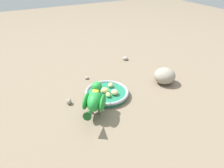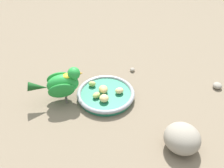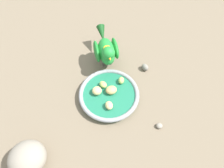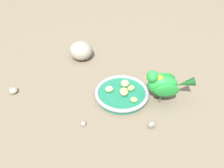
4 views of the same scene
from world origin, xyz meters
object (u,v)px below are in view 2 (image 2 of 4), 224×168
object	(u,v)px
apple_piece_0	(104,98)
apple_piece_2	(97,96)
pebble_0	(75,74)
pebble_1	(132,70)
apple_piece_4	(119,91)
parrot	(62,83)
feeding_bowl	(105,95)
apple_piece_3	(91,84)
apple_piece_1	(103,89)
pebble_2	(217,86)
rock_large	(182,138)

from	to	relation	value
apple_piece_0	apple_piece_2	bearing A→B (deg)	-86.73
apple_piece_2	pebble_0	world-z (taller)	apple_piece_2
apple_piece_2	pebble_1	xyz separation A→B (m)	(-0.21, -0.01, -0.02)
apple_piece_0	apple_piece_4	xyz separation A→B (m)	(-0.06, 0.01, -0.00)
parrot	pebble_0	bearing A→B (deg)	66.28
apple_piece_2	apple_piece_4	world-z (taller)	apple_piece_4
feeding_bowl	apple_piece_0	world-z (taller)	apple_piece_0
apple_piece_3	apple_piece_4	xyz separation A→B (m)	(-0.03, 0.09, 0.00)
apple_piece_2	apple_piece_4	xyz separation A→B (m)	(-0.06, 0.04, 0.00)
apple_piece_0	feeding_bowl	bearing A→B (deg)	-146.20
apple_piece_1	pebble_1	bearing A→B (deg)	-176.92
apple_piece_0	apple_piece_4	size ratio (longest dim) A/B	1.08
apple_piece_0	pebble_2	world-z (taller)	apple_piece_0
apple_piece_4	rock_large	xyz separation A→B (m)	(0.06, 0.26, 0.01)
apple_piece_1	apple_piece_2	bearing A→B (deg)	8.70
apple_piece_0	parrot	xyz separation A→B (m)	(0.06, -0.12, 0.04)
apple_piece_4	rock_large	bearing A→B (deg)	77.37
apple_piece_4	pebble_2	xyz separation A→B (m)	(-0.25, 0.23, -0.02)
pebble_1	apple_piece_3	bearing A→B (deg)	-12.15
apple_piece_1	pebble_0	xyz separation A→B (m)	(-0.02, -0.15, -0.02)
pebble_0	apple_piece_0	bearing A→B (deg)	73.88
apple_piece_4	apple_piece_0	bearing A→B (deg)	-12.23
apple_piece_0	apple_piece_2	world-z (taller)	apple_piece_0
parrot	pebble_1	world-z (taller)	parrot
rock_large	pebble_1	xyz separation A→B (m)	(-0.20, -0.31, -0.03)
apple_piece_4	pebble_1	world-z (taller)	apple_piece_4
apple_piece_1	rock_large	size ratio (longest dim) A/B	0.35
apple_piece_0	parrot	distance (m)	0.14
apple_piece_1	pebble_2	bearing A→B (deg)	135.79
pebble_1	pebble_2	size ratio (longest dim) A/B	0.62
apple_piece_0	pebble_0	xyz separation A→B (m)	(-0.05, -0.18, -0.02)
apple_piece_1	pebble_1	xyz separation A→B (m)	(-0.18, -0.01, -0.02)
parrot	rock_large	xyz separation A→B (m)	(-0.07, 0.39, -0.03)
pebble_1	pebble_0	bearing A→B (deg)	-42.05
rock_large	pebble_1	world-z (taller)	rock_large
rock_large	pebble_1	bearing A→B (deg)	-123.53
feeding_bowl	apple_piece_0	size ratio (longest dim) A/B	6.34
feeding_bowl	pebble_1	world-z (taller)	feeding_bowl
rock_large	pebble_1	distance (m)	0.37
apple_piece_1	pebble_0	bearing A→B (deg)	-97.52
feeding_bowl	parrot	world-z (taller)	parrot
pebble_1	apple_piece_1	bearing A→B (deg)	3.08
apple_piece_4	pebble_2	size ratio (longest dim) A/B	0.90
feeding_bowl	pebble_1	size ratio (longest dim) A/B	10.01
feeding_bowl	pebble_2	xyz separation A→B (m)	(-0.28, 0.26, -0.00)
apple_piece_0	pebble_0	world-z (taller)	apple_piece_0
rock_large	apple_piece_1	bearing A→B (deg)	-95.53
apple_piece_1	parrot	distance (m)	0.14
apple_piece_3	pebble_0	distance (m)	0.11
apple_piece_3	rock_large	distance (m)	0.35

